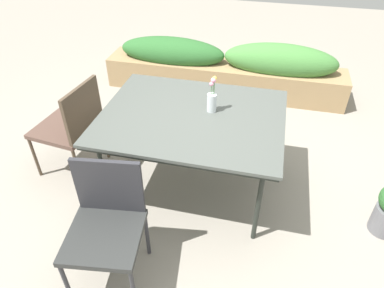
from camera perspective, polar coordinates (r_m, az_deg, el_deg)
ground_plane at (r=3.25m, az=1.50°, el=-6.15°), size 12.00×12.00×0.00m
dining_table at (r=2.76m, az=0.00°, el=3.99°), size 1.43×1.14×0.76m
chair_end_left at (r=3.26m, az=-18.92°, el=3.17°), size 0.55×0.55×0.90m
chair_near_left at (r=2.34m, az=-13.76°, el=-11.94°), size 0.53×0.53×0.88m
flower_vase at (r=2.75m, az=3.27°, el=7.27°), size 0.08×0.08×0.30m
planter_box at (r=4.52m, az=5.41°, el=12.20°), size 2.99×0.47×0.69m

